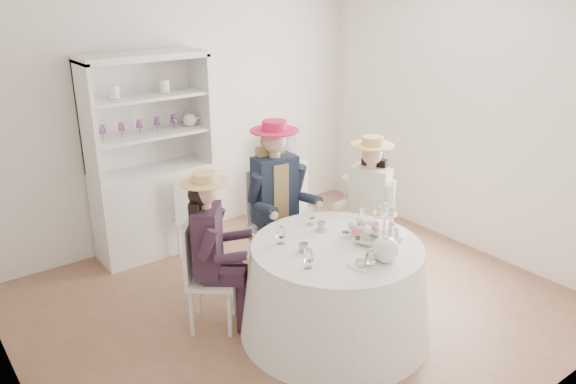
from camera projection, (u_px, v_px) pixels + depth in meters
ground at (295, 303)px, 5.08m from camera, size 4.50×4.50×0.00m
wall_back at (183, 117)px, 6.09m from camera, size 4.50×0.00×4.50m
wall_front at (516, 249)px, 3.10m from camera, size 4.50×0.00×4.50m
wall_right at (466, 122)px, 5.86m from camera, size 0.00×4.50×4.50m
tea_table at (335, 289)px, 4.56m from camera, size 1.57×1.57×0.79m
hutch at (153, 185)px, 5.85m from camera, size 1.39×0.87×2.09m
side_table at (283, 187)px, 6.91m from camera, size 0.51×0.51×0.70m
hatbox at (283, 147)px, 6.73m from camera, size 0.40×0.40×0.32m
guest_left at (211, 243)px, 4.49m from camera, size 0.59×0.57×1.37m
guest_mid at (276, 193)px, 5.21m from camera, size 0.58×0.60×1.57m
guest_right at (369, 200)px, 5.29m from camera, size 0.59×0.54×1.41m
spare_chair at (188, 212)px, 5.89m from camera, size 0.41×0.41×0.86m
teacup_a at (304, 248)px, 4.30m from camera, size 0.10×0.10×0.06m
teacup_b at (321, 227)px, 4.66m from camera, size 0.09×0.09×0.07m
teacup_c at (356, 229)px, 4.62m from camera, size 0.08×0.08×0.06m
flower_bowl at (366, 241)px, 4.44m from camera, size 0.26×0.26×0.05m
flower_arrangement at (361, 227)px, 4.50m from camera, size 0.20×0.20×0.08m
table_teapot at (386, 250)px, 4.15m from camera, size 0.28×0.20×0.21m
sandwich_plate at (365, 263)px, 4.11m from camera, size 0.25×0.25×0.06m
cupcake_stand at (384, 224)px, 4.59m from camera, size 0.27×0.27×0.25m
stemware_set at (337, 236)px, 4.40m from camera, size 0.91×0.95×0.15m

